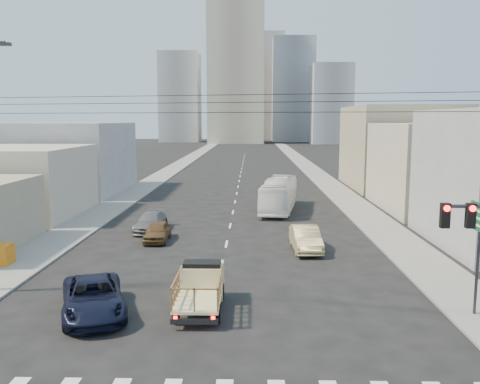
{
  "coord_description": "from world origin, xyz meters",
  "views": [
    {
      "loc": [
        1.67,
        -19.42,
        8.28
      ],
      "look_at": [
        0.91,
        14.4,
        3.5
      ],
      "focal_mm": 38.0,
      "sensor_mm": 36.0,
      "label": 1
    }
  ],
  "objects_px": {
    "navy_pickup": "(93,297)",
    "green_sign": "(479,230)",
    "sedan_tan": "(306,239)",
    "city_bus": "(279,194)",
    "sedan_grey": "(151,222)",
    "sedan_brown": "(157,231)",
    "flatbed_pickup": "(200,285)"
  },
  "relations": [
    {
      "from": "navy_pickup",
      "to": "green_sign",
      "type": "xyz_separation_m",
      "value": [
        16.26,
        0.17,
        2.98
      ]
    },
    {
      "from": "city_bus",
      "to": "navy_pickup",
      "type": "bearing_deg",
      "value": -101.05
    },
    {
      "from": "flatbed_pickup",
      "to": "navy_pickup",
      "type": "height_order",
      "value": "flatbed_pickup"
    },
    {
      "from": "green_sign",
      "to": "flatbed_pickup",
      "type": "bearing_deg",
      "value": 176.98
    },
    {
      "from": "sedan_grey",
      "to": "green_sign",
      "type": "distance_m",
      "value": 23.94
    },
    {
      "from": "flatbed_pickup",
      "to": "sedan_tan",
      "type": "height_order",
      "value": "flatbed_pickup"
    },
    {
      "from": "city_bus",
      "to": "green_sign",
      "type": "xyz_separation_m",
      "value": [
        6.92,
        -25.59,
        2.26
      ]
    },
    {
      "from": "sedan_tan",
      "to": "sedan_grey",
      "type": "height_order",
      "value": "sedan_tan"
    },
    {
      "from": "flatbed_pickup",
      "to": "sedan_tan",
      "type": "bearing_deg",
      "value": 60.9
    },
    {
      "from": "navy_pickup",
      "to": "sedan_brown",
      "type": "xyz_separation_m",
      "value": [
        0.27,
        13.5,
        -0.09
      ]
    },
    {
      "from": "navy_pickup",
      "to": "city_bus",
      "type": "relative_size",
      "value": 0.51
    },
    {
      "from": "sedan_grey",
      "to": "green_sign",
      "type": "bearing_deg",
      "value": -41.76
    },
    {
      "from": "sedan_tan",
      "to": "green_sign",
      "type": "xyz_separation_m",
      "value": [
        6.0,
        -10.93,
        2.97
      ]
    },
    {
      "from": "flatbed_pickup",
      "to": "sedan_grey",
      "type": "xyz_separation_m",
      "value": [
        -5.35,
        15.86,
        -0.41
      ]
    },
    {
      "from": "sedan_grey",
      "to": "flatbed_pickup",
      "type": "bearing_deg",
      "value": -69.15
    },
    {
      "from": "navy_pickup",
      "to": "sedan_tan",
      "type": "xyz_separation_m",
      "value": [
        10.26,
        11.1,
        0.02
      ]
    },
    {
      "from": "navy_pickup",
      "to": "city_bus",
      "type": "height_order",
      "value": "city_bus"
    },
    {
      "from": "sedan_brown",
      "to": "sedan_grey",
      "type": "bearing_deg",
      "value": 107.57
    },
    {
      "from": "sedan_brown",
      "to": "green_sign",
      "type": "xyz_separation_m",
      "value": [
        15.99,
        -13.33,
        3.07
      ]
    },
    {
      "from": "navy_pickup",
      "to": "green_sign",
      "type": "bearing_deg",
      "value": -18.75
    },
    {
      "from": "city_bus",
      "to": "sedan_grey",
      "type": "relative_size",
      "value": 2.27
    },
    {
      "from": "sedan_grey",
      "to": "navy_pickup",
      "type": "bearing_deg",
      "value": -84.95
    },
    {
      "from": "green_sign",
      "to": "sedan_brown",
      "type": "bearing_deg",
      "value": 140.19
    },
    {
      "from": "navy_pickup",
      "to": "sedan_tan",
      "type": "height_order",
      "value": "sedan_tan"
    },
    {
      "from": "flatbed_pickup",
      "to": "sedan_grey",
      "type": "bearing_deg",
      "value": 108.64
    },
    {
      "from": "flatbed_pickup",
      "to": "city_bus",
      "type": "bearing_deg",
      "value": 79.09
    },
    {
      "from": "navy_pickup",
      "to": "green_sign",
      "type": "distance_m",
      "value": 16.53
    },
    {
      "from": "sedan_tan",
      "to": "city_bus",
      "type": "bearing_deg",
      "value": 91.17
    },
    {
      "from": "city_bus",
      "to": "sedan_brown",
      "type": "xyz_separation_m",
      "value": [
        -9.07,
        -12.26,
        -0.82
      ]
    },
    {
      "from": "sedan_brown",
      "to": "green_sign",
      "type": "height_order",
      "value": "green_sign"
    },
    {
      "from": "navy_pickup",
      "to": "city_bus",
      "type": "distance_m",
      "value": 27.42
    },
    {
      "from": "sedan_brown",
      "to": "green_sign",
      "type": "bearing_deg",
      "value": -41.38
    }
  ]
}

